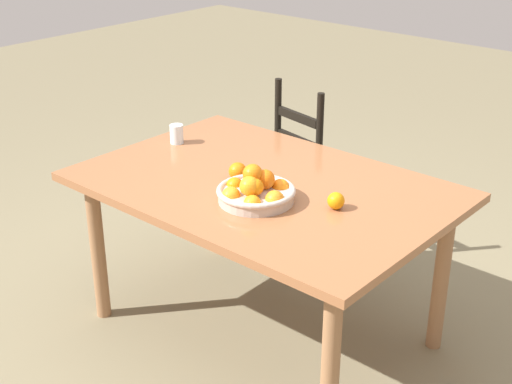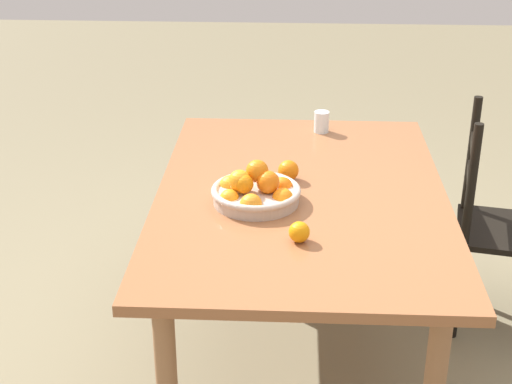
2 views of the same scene
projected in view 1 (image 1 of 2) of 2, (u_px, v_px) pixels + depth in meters
ground_plane at (263, 329)px, 3.32m from camera, size 12.00×12.00×0.00m
dining_table at (264, 201)px, 3.05m from camera, size 1.53×1.04×0.74m
chair_near_window at (314, 173)px, 3.88m from camera, size 0.45×0.45×0.94m
fruit_bowl at (256, 192)px, 2.82m from camera, size 0.31×0.31×0.15m
orange_loose_0 at (238, 171)px, 3.02m from camera, size 0.08×0.08×0.08m
orange_loose_1 at (336, 201)px, 2.77m from camera, size 0.07×0.07×0.07m
drinking_glass at (177, 134)px, 3.42m from camera, size 0.06×0.06×0.09m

